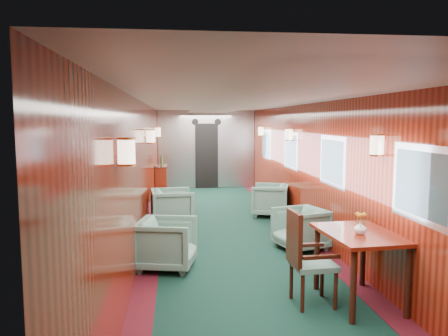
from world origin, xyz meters
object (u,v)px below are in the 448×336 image
armchair_left_near (167,244)px  armchair_left_far (172,207)px  dining_table (360,244)px  armchair_right_near (301,229)px  credenza (162,181)px  armchair_right_far (270,200)px  side_chair (305,254)px

armchair_left_near → armchair_left_far: size_ratio=0.96×
dining_table → armchair_right_near: (-0.06, 2.13, -0.36)m
credenza → armchair_right_far: (2.44, -2.49, -0.10)m
dining_table → side_chair: size_ratio=1.07×
credenza → armchair_right_far: credenza is taller
armchair_left_near → side_chair: bearing=-120.0°
dining_table → armchair_left_near: (-2.20, 1.43, -0.34)m
armchair_left_near → armchair_right_near: armchair_left_near is taller
armchair_right_near → side_chair: bearing=-32.4°
credenza → armchair_right_near: credenza is taller
side_chair → dining_table: bearing=-5.1°
side_chair → armchair_right_near: (0.57, 2.11, -0.25)m
armchair_left_far → armchair_left_near: bearing=172.5°
armchair_right_near → credenza: bearing=-171.7°
dining_table → armchair_left_far: (-2.14, 3.97, -0.32)m
credenza → armchair_left_far: (0.31, -3.17, -0.09)m
armchair_left_near → armchair_right_far: (2.19, 3.22, -0.00)m
armchair_left_far → side_chair: bearing=-165.2°
armchair_left_far → dining_table: bearing=-157.8°
credenza → side_chair: bearing=-75.7°
dining_table → side_chair: side_chair is taller
side_chair → armchair_right_near: bearing=71.3°
side_chair → armchair_right_near: 2.20m
armchair_left_far → armchair_right_near: 2.78m
armchair_left_far → armchair_right_far: bearing=-78.3°
armchair_left_near → armchair_right_far: armchair_left_near is taller
armchair_left_far → credenza: bearing=-0.5°
credenza → armchair_right_near: bearing=-64.5°
credenza → armchair_right_far: bearing=-45.6°
credenza → armchair_left_far: size_ratio=1.43×
dining_table → credenza: credenza is taller
armchair_right_near → dining_table: bearing=-15.6°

